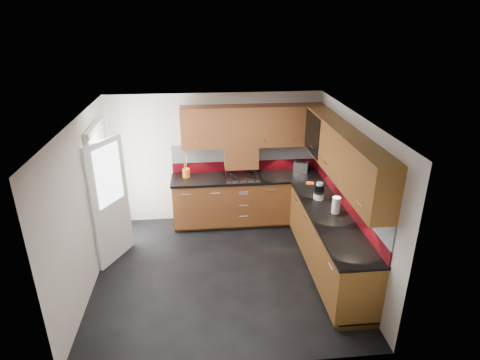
{
  "coord_description": "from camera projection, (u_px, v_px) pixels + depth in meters",
  "views": [
    {
      "loc": [
        -0.25,
        -5.13,
        3.73
      ],
      "look_at": [
        0.33,
        0.65,
        1.24
      ],
      "focal_mm": 30.0,
      "sensor_mm": 36.0,
      "label": 1
    }
  ],
  "objects": [
    {
      "name": "utensil_pot",
      "position": [
        186.0,
        172.0,
        7.18
      ],
      "size": [
        0.13,
        0.13,
        0.46
      ],
      "color": "orange",
      "rests_on": "countertop"
    },
    {
      "name": "extractor_hood",
      "position": [
        241.0,
        156.0,
        7.21
      ],
      "size": [
        0.6,
        0.33,
        0.4
      ],
      "primitive_type": "cube",
      "color": "brown",
      "rests_on": "room"
    },
    {
      "name": "gas_hob",
      "position": [
        242.0,
        177.0,
        7.19
      ],
      "size": [
        0.59,
        0.52,
        0.05
      ],
      "color": "silver",
      "rests_on": "countertop"
    },
    {
      "name": "food_processor",
      "position": [
        319.0,
        191.0,
        6.34
      ],
      "size": [
        0.16,
        0.16,
        0.27
      ],
      "color": "white",
      "rests_on": "countertop"
    },
    {
      "name": "glass_cabinet",
      "position": [
        321.0,
        132.0,
        6.58
      ],
      "size": [
        0.32,
        0.8,
        0.66
      ],
      "color": "black",
      "rests_on": "room"
    },
    {
      "name": "orange_cloth",
      "position": [
        310.0,
        183.0,
        6.94
      ],
      "size": [
        0.16,
        0.15,
        0.01
      ],
      "primitive_type": "cube",
      "rotation": [
        0.0,
        0.0,
        -0.3
      ],
      "color": "#E55519",
      "rests_on": "countertop"
    },
    {
      "name": "paper_towel",
      "position": [
        336.0,
        205.0,
        5.9
      ],
      "size": [
        0.14,
        0.14,
        0.25
      ],
      "primitive_type": "cylinder",
      "rotation": [
        0.0,
        0.0,
        0.2
      ],
      "color": "white",
      "rests_on": "countertop"
    },
    {
      "name": "backsplash",
      "position": [
        295.0,
        173.0,
        6.67
      ],
      "size": [
        2.7,
        3.2,
        0.54
      ],
      "color": "maroon",
      "rests_on": "countertop"
    },
    {
      "name": "toaster",
      "position": [
        301.0,
        167.0,
        7.43
      ],
      "size": [
        0.31,
        0.25,
        0.19
      ],
      "color": "silver",
      "rests_on": "countertop"
    },
    {
      "name": "countertop",
      "position": [
        284.0,
        195.0,
        6.56
      ],
      "size": [
        2.72,
        3.22,
        0.04
      ],
      "color": "black",
      "rests_on": "base_cabinets"
    },
    {
      "name": "upper_cabinets",
      "position": [
        296.0,
        140.0,
        6.28
      ],
      "size": [
        2.5,
        3.2,
        0.72
      ],
      "color": "brown",
      "rests_on": "room"
    },
    {
      "name": "base_cabinets",
      "position": [
        283.0,
        221.0,
        6.76
      ],
      "size": [
        2.7,
        3.2,
        0.95
      ],
      "color": "brown",
      "rests_on": "room"
    },
    {
      "name": "back_door",
      "position": [
        106.0,
        195.0,
        6.29
      ],
      "size": [
        0.42,
        1.19,
        2.04
      ],
      "color": "white",
      "rests_on": "room"
    },
    {
      "name": "room",
      "position": [
        221.0,
        182.0,
        5.59
      ],
      "size": [
        4.0,
        3.8,
        2.64
      ],
      "color": "black"
    }
  ]
}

